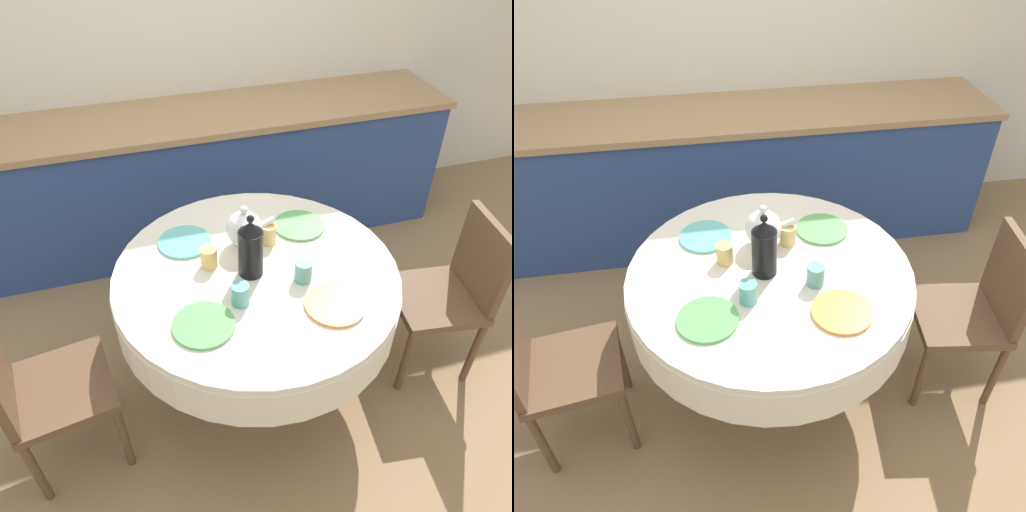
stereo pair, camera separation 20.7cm
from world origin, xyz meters
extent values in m
plane|color=#8E704C|center=(0.00, 0.00, 0.00)|extent=(12.00, 12.00, 0.00)
cube|color=silver|center=(0.00, 1.65, 1.30)|extent=(7.00, 0.05, 2.60)
cube|color=#2D4784|center=(0.00, 1.31, 0.43)|extent=(3.20, 0.60, 0.85)
cube|color=#A37F56|center=(0.00, 1.31, 0.87)|extent=(3.24, 0.64, 0.04)
cylinder|color=brown|center=(0.00, 0.00, 0.02)|extent=(0.44, 0.44, 0.04)
cylinder|color=brown|center=(0.00, 0.00, 0.28)|extent=(0.11, 0.11, 0.49)
cylinder|color=silver|center=(0.00, 0.00, 0.62)|extent=(1.23, 1.23, 0.18)
cylinder|color=silver|center=(0.00, 0.00, 0.72)|extent=(1.22, 1.22, 0.03)
cube|color=brown|center=(0.87, -0.12, 0.44)|extent=(0.45, 0.45, 0.04)
cube|color=brown|center=(1.05, -0.15, 0.66)|extent=(0.09, 0.38, 0.41)
cylinder|color=brown|center=(0.67, -0.27, 0.21)|extent=(0.04, 0.04, 0.42)
cylinder|color=brown|center=(0.72, 0.08, 0.21)|extent=(0.04, 0.04, 0.42)
cylinder|color=brown|center=(1.02, -0.32, 0.21)|extent=(0.04, 0.04, 0.42)
cylinder|color=brown|center=(1.07, 0.03, 0.21)|extent=(0.04, 0.04, 0.42)
cube|color=brown|center=(-0.87, -0.13, 0.44)|extent=(0.46, 0.46, 0.04)
cylinder|color=brown|center=(-0.72, 0.07, 0.21)|extent=(0.04, 0.04, 0.42)
cylinder|color=brown|center=(-0.67, -0.28, 0.21)|extent=(0.04, 0.04, 0.42)
cylinder|color=brown|center=(-1.07, 0.01, 0.21)|extent=(0.04, 0.04, 0.42)
cylinder|color=brown|center=(-1.02, -0.34, 0.21)|extent=(0.04, 0.04, 0.42)
cylinder|color=#5BA85B|center=(-0.28, -0.25, 0.75)|extent=(0.24, 0.24, 0.01)
cylinder|color=#5BA39E|center=(-0.11, -0.17, 0.79)|extent=(0.07, 0.07, 0.09)
cylinder|color=orange|center=(0.23, -0.29, 0.75)|extent=(0.24, 0.24, 0.01)
cylinder|color=#5BA39E|center=(0.17, -0.11, 0.79)|extent=(0.07, 0.07, 0.09)
cylinder|color=#60BCB7|center=(-0.26, 0.27, 0.75)|extent=(0.24, 0.24, 0.01)
cylinder|color=#DBB766|center=(-0.18, 0.09, 0.79)|extent=(0.07, 0.07, 0.09)
cylinder|color=#5BA85B|center=(0.29, 0.24, 0.75)|extent=(0.24, 0.24, 0.01)
cylinder|color=#DBB766|center=(0.11, 0.17, 0.79)|extent=(0.07, 0.07, 0.09)
cylinder|color=black|center=(-0.02, -0.01, 0.85)|extent=(0.10, 0.10, 0.21)
cone|color=black|center=(-0.02, -0.01, 0.98)|extent=(0.09, 0.09, 0.05)
sphere|color=black|center=(-0.02, -0.01, 1.02)|extent=(0.03, 0.03, 0.03)
cylinder|color=white|center=(0.00, 0.18, 0.75)|extent=(0.09, 0.09, 0.01)
sphere|color=white|center=(0.00, 0.18, 0.83)|extent=(0.16, 0.16, 0.16)
cylinder|color=white|center=(0.10, 0.18, 0.84)|extent=(0.09, 0.03, 0.06)
sphere|color=white|center=(0.00, 0.18, 0.93)|extent=(0.04, 0.04, 0.04)
camera|label=1|loc=(-0.46, -1.53, 2.14)|focal=35.00mm
camera|label=2|loc=(-0.26, -1.57, 2.14)|focal=35.00mm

